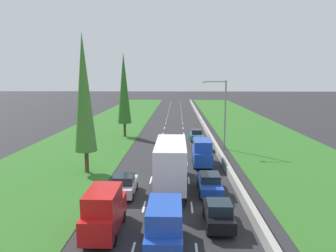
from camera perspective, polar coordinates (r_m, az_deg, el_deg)
The scene contains 17 objects.
ground_plane at distance 61.34m, azimuth 1.09°, elevation 0.09°, with size 300.00×300.00×0.00m, color #28282B.
grass_verge_left at distance 62.76m, azimuth -10.54°, elevation 0.16°, with size 14.00×140.00×0.04m, color #2D6623.
grass_verge_right at distance 62.84m, azimuth 14.29°, elevation 0.04°, with size 14.00×140.00×0.04m, color #2D6623.
median_barrier at distance 61.48m, azimuth 6.41°, elevation 0.45°, with size 0.44×120.00×0.85m, color #9E9B93.
lane_markings at distance 61.34m, azimuth 1.09°, elevation 0.09°, with size 3.64×116.00×0.01m.
black_hatchback_right_lane at distance 20.77m, azimuth 9.19°, elevation -15.54°, with size 1.74×3.90×1.72m.
blue_sedan_right_lane at distance 26.20m, azimuth 7.59°, elevation -10.29°, with size 1.82×4.50×1.64m.
red_van_left_lane at distance 19.90m, azimuth -11.58°, elevation -14.96°, with size 1.96×4.90×2.82m.
blue_van_right_lane at distance 33.81m, azimuth 6.24°, elevation -4.83°, with size 1.96×4.90×2.82m.
silver_hatchback_left_lane at distance 25.66m, azimuth -7.93°, elevation -10.66°, with size 1.74×3.90×1.72m.
red_hatchback_right_lane at distance 41.26m, azimuth 5.84°, elevation -3.11°, with size 1.74×3.90×1.72m.
teal_hatchback_right_lane at distance 46.86m, azimuth 5.22°, elevation -1.66°, with size 1.74×3.90×1.72m.
blue_van_centre_lane at distance 17.65m, azimuth -0.59°, elevation -18.02°, with size 1.96×4.90×2.82m.
white_box_truck_centre_lane at distance 26.61m, azimuth 0.56°, elevation -6.81°, with size 2.46×9.40×4.18m.
poplar_tree_second at distance 31.17m, azimuth -15.11°, elevation 5.81°, with size 2.14×2.14×13.65m.
poplar_tree_third at distance 49.55m, azimuth -8.05°, elevation 6.83°, with size 2.13×2.13×13.26m.
street_light_mast at distance 40.97m, azimuth 9.94°, elevation 2.94°, with size 3.20×0.28×9.00m.
Camera 1 is at (0.66, -0.61, 9.39)m, focal length 33.36 mm.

